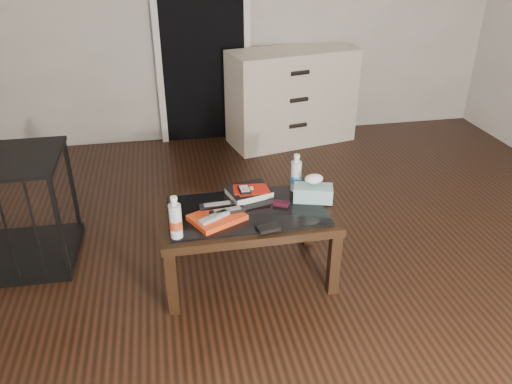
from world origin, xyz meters
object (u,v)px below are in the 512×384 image
Objects in this scene: water_bottle_right at (296,172)px; water_bottle_left at (175,217)px; dresser at (292,97)px; tissue_box at (313,193)px; textbook at (249,192)px; coffee_table at (247,219)px.

water_bottle_left is at bearing -152.36° from water_bottle_right.
water_bottle_left is at bearing -130.32° from dresser.
textbook is at bearing 177.34° from tissue_box.
dresser reaches higher than textbook.
textbook is 0.39m from tissue_box.
textbook is at bearing 75.07° from coffee_table.
tissue_box reaches higher than textbook.
water_bottle_left reaches higher than textbook.
tissue_box is (0.07, -0.14, -0.07)m from water_bottle_right.
water_bottle_right is (0.30, 0.02, 0.10)m from textbook.
coffee_table is 0.20m from textbook.
tissue_box is at bearing -65.03° from water_bottle_right.
water_bottle_left is 0.85m from water_bottle_right.
dresser reaches higher than tissue_box.
tissue_box is (0.36, -0.13, 0.02)m from textbook.
dresser is 2.61m from water_bottle_left.
dresser is 1.96m from water_bottle_right.
textbook is (0.05, 0.17, 0.09)m from coffee_table.
water_bottle_right reaches higher than textbook.
textbook is (-0.77, -1.92, 0.03)m from dresser.
coffee_table is 2.24m from dresser.
dresser is at bearing 61.94° from water_bottle_left.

